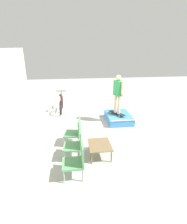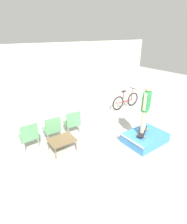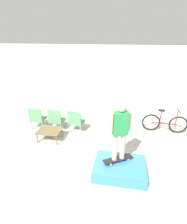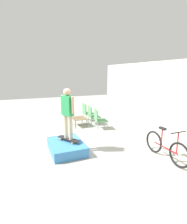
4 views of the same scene
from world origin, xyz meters
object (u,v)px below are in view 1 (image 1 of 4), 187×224
person_skater (118,91)px  bicycle (61,104)px  skateboard_on_ramp (117,113)px  coffee_table (100,146)px  skate_ramp_box (118,118)px  patio_chair_left (77,160)px  patio_chair_center (76,143)px  patio_chair_right (75,131)px

person_skater → bicycle: 3.09m
skateboard_on_ramp → coffee_table: (-2.44, 1.13, -0.05)m
skate_ramp_box → patio_chair_left: size_ratio=1.57×
patio_chair_center → bicycle: (4.09, 0.61, -0.11)m
skate_ramp_box → coffee_table: coffee_table is taller
skateboard_on_ramp → bicycle: (1.65, 2.43, -0.02)m
skateboard_on_ramp → patio_chair_right: patio_chair_right is taller
patio_chair_left → person_skater: bearing=149.7°
skate_ramp_box → skateboard_on_ramp: skateboard_on_ramp is taller
patio_chair_left → patio_chair_right: 1.56m
skate_ramp_box → skateboard_on_ramp: 0.26m
coffee_table → person_skater: bearing=-24.9°
patio_chair_center → patio_chair_right: (0.78, 0.00, 0.00)m
skateboard_on_ramp → patio_chair_center: (-2.45, 1.83, 0.09)m
person_skater → patio_chair_center: person_skater is taller
skateboard_on_ramp → patio_chair_center: 3.06m
patio_chair_center → person_skater: bearing=146.8°
coffee_table → skateboard_on_ramp: bearing=-24.9°
skateboard_on_ramp → patio_chair_right: (-1.67, 1.83, 0.09)m
skate_ramp_box → patio_chair_center: 3.17m
patio_chair_right → bicycle: size_ratio=0.54×
skateboard_on_ramp → patio_chair_left: (-3.23, 1.83, 0.09)m
coffee_table → patio_chair_center: patio_chair_center is taller
person_skater → patio_chair_right: (-1.67, 1.83, -0.86)m
patio_chair_left → patio_chair_center: size_ratio=1.00×
skate_ramp_box → bicycle: size_ratio=0.84×
person_skater → patio_chair_left: 3.81m
coffee_table → patio_chair_left: 1.06m
person_skater → patio_chair_right: person_skater is taller
coffee_table → bicycle: bicycle is taller
patio_chair_left → patio_chair_center: same height
skateboard_on_ramp → bicycle: size_ratio=0.49×
skateboard_on_ramp → bicycle: 2.94m
bicycle → person_skater: bearing=-123.1°
patio_chair_center → patio_chair_right: same height
patio_chair_left → bicycle: size_ratio=0.54×
skate_ramp_box → coffee_table: size_ratio=1.76×
skate_ramp_box → patio_chair_center: patio_chair_center is taller
bicycle → coffee_table: bearing=-161.4°
coffee_table → patio_chair_right: patio_chair_right is taller
person_skater → coffee_table: person_skater is taller
skate_ramp_box → patio_chair_center: size_ratio=1.57×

